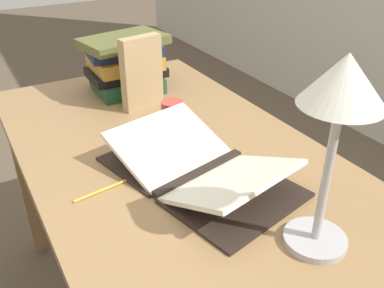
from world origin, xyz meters
name	(u,v)px	position (x,y,z in m)	size (l,w,h in m)	color
reading_desk	(183,187)	(0.00, 0.00, 0.66)	(1.55, 0.80, 0.75)	#937047
open_book	(198,168)	(0.09, 0.00, 0.78)	(0.56, 0.41, 0.10)	black
book_stack_tall	(126,64)	(-0.55, 0.06, 0.85)	(0.24, 0.33, 0.20)	#234C2D
book_standing_upright	(142,73)	(-0.38, 0.05, 0.88)	(0.06, 0.15, 0.25)	tan
reading_lamp	(340,104)	(0.43, 0.08, 1.07)	(0.16, 0.16, 0.41)	#ADADB2
coffee_mug	(172,113)	(-0.21, 0.07, 0.79)	(0.10, 0.07, 0.08)	#B74238
pencil	(105,189)	(0.03, -0.23, 0.75)	(0.03, 0.17, 0.01)	gold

